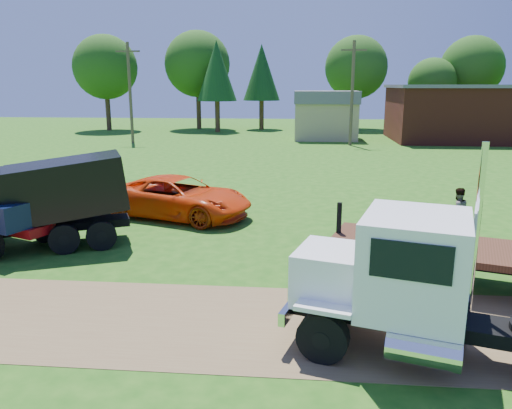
# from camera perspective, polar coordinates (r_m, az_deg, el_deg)

# --- Properties ---
(ground) EXTENTS (140.00, 140.00, 0.00)m
(ground) POSITION_cam_1_polar(r_m,az_deg,el_deg) (11.72, -3.28, -13.39)
(ground) COLOR #1E5412
(ground) RESTS_ON ground
(dirt_track) EXTENTS (120.00, 4.20, 0.01)m
(dirt_track) POSITION_cam_1_polar(r_m,az_deg,el_deg) (11.72, -3.28, -13.36)
(dirt_track) COLOR brown
(dirt_track) RESTS_ON ground
(white_semi_tractor) EXTENTS (7.22, 4.10, 4.27)m
(white_semi_tractor) POSITION_cam_1_polar(r_m,az_deg,el_deg) (10.41, 17.88, -8.83)
(white_semi_tractor) COLOR black
(white_semi_tractor) RESTS_ON ground
(black_dump_truck) EXTENTS (7.04, 4.73, 3.06)m
(black_dump_truck) POSITION_cam_1_polar(r_m,az_deg,el_deg) (17.84, -24.86, 0.56)
(black_dump_truck) COLOR black
(black_dump_truck) RESTS_ON ground
(orange_pickup) EXTENTS (6.57, 4.54, 1.67)m
(orange_pickup) POSITION_cam_1_polar(r_m,az_deg,el_deg) (20.56, -8.79, 0.83)
(orange_pickup) COLOR red
(orange_pickup) RESTS_ON ground
(flatbed_trailer) EXTENTS (8.21, 4.65, 2.01)m
(flatbed_trailer) POSITION_cam_1_polar(r_m,az_deg,el_deg) (14.44, 24.38, -5.62)
(flatbed_trailer) COLOR #3E2213
(flatbed_trailer) RESTS_ON ground
(spectator_b) EXTENTS (0.97, 0.84, 1.73)m
(spectator_b) POSITION_cam_1_polar(r_m,az_deg,el_deg) (19.35, 22.00, -0.73)
(spectator_b) COLOR #999999
(spectator_b) RESTS_ON ground
(brick_building) EXTENTS (15.40, 10.40, 5.30)m
(brick_building) POSITION_cam_1_polar(r_m,az_deg,el_deg) (53.01, 23.49, 9.59)
(brick_building) COLOR maroon
(brick_building) RESTS_ON ground
(tan_shed) EXTENTS (6.20, 5.40, 4.70)m
(tan_shed) POSITION_cam_1_polar(r_m,az_deg,el_deg) (50.47, 7.97, 10.15)
(tan_shed) COLOR tan
(tan_shed) RESTS_ON ground
(utility_poles) EXTENTS (42.20, 0.28, 9.00)m
(utility_poles) POSITION_cam_1_polar(r_m,az_deg,el_deg) (45.55, 10.94, 12.57)
(utility_poles) COLOR brown
(utility_poles) RESTS_ON ground
(tree_row) EXTENTS (56.53, 14.10, 11.60)m
(tree_row) POSITION_cam_1_polar(r_m,az_deg,el_deg) (60.85, 7.80, 15.16)
(tree_row) COLOR #3D2819
(tree_row) RESTS_ON ground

